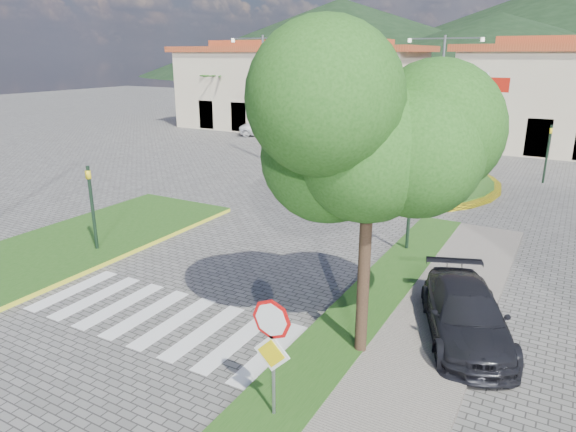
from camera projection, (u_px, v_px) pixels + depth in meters
The scene contains 21 objects.
ground at pixel (23, 399), 10.67m from camera, with size 160.00×160.00×0.00m, color #5B5956.
verge_right at pixel (270, 415), 10.06m from camera, with size 1.60×28.00×0.18m, color #204D16.
median_left at pixel (62, 249), 18.67m from camera, with size 5.00×14.00×0.18m, color #204D16.
crosswalk at pixel (158, 317), 14.00m from camera, with size 8.00×3.00×0.01m, color silver.
roundabout_island at pixel (381, 178), 28.90m from camera, with size 12.70×12.70×6.00m.
stop_sign at pixel (272, 341), 9.47m from camera, with size 0.80×0.11×2.65m.
deciduous_tree at pixel (370, 138), 10.69m from camera, with size 3.60×3.60×6.80m.
traffic_light_left at pixel (92, 201), 17.92m from camera, with size 0.15×0.18×3.20m.
traffic_light_right at pixel (410, 201), 17.95m from camera, with size 0.15×0.18×3.20m.
traffic_light_far at pixel (548, 148), 27.95m from camera, with size 0.18×0.15×3.20m.
direction_sign_west at pixel (400, 103), 36.27m from camera, with size 1.60×0.14×5.20m.
direction_sign_east at pixel (473, 106), 33.93m from camera, with size 1.60×0.14×5.20m.
street_lamp_centre at pixel (440, 91), 33.77m from camera, with size 4.80×0.16×8.00m.
street_lamp_west at pixel (263, 92), 33.46m from camera, with size 4.80×0.16×8.00m.
building_left at pixel (298, 87), 47.61m from camera, with size 23.32×9.54×8.05m.
hill_far_west at pixel (340, 39), 149.37m from camera, with size 140.00×140.00×22.00m, color black.
hill_near_back at pixel (498, 49), 120.93m from camera, with size 110.00×110.00×16.00m, color black.
white_van at pixel (265, 129), 44.69m from camera, with size 2.04×4.43×1.23m, color silver.
car_dark_a at pixel (344, 134), 41.97m from camera, with size 1.43×3.56×1.21m, color black.
car_dark_b at pixel (517, 145), 36.55m from camera, with size 1.34×3.85×1.27m, color black.
car_side_right at pixel (466, 314), 12.78m from camera, with size 1.85×4.55×1.32m, color black.
Camera 1 is at (9.24, -5.15, 6.86)m, focal length 32.00 mm.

